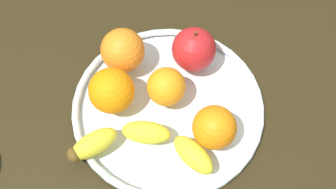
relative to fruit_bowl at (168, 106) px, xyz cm
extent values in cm
cube|color=black|center=(0.00, 0.00, -2.92)|extent=(152.89, 152.89, 4.00)
cylinder|color=silver|center=(0.00, 0.00, -0.62)|extent=(30.73, 30.73, 0.60)
torus|color=silver|center=(0.00, 0.00, 0.28)|extent=(32.01, 32.01, 1.20)
ellipsoid|color=yellow|center=(-5.87, 8.53, 2.64)|extent=(8.26, 7.13, 3.51)
ellipsoid|color=yellow|center=(1.93, 6.61, 2.64)|extent=(7.92, 4.30, 3.51)
ellipsoid|color=yellow|center=(9.14, 10.15, 2.64)|extent=(7.79, 7.90, 3.51)
ellipsoid|color=brown|center=(11.51, 12.60, 2.64)|extent=(3.16, 3.15, 2.46)
sphere|color=red|center=(-2.35, -9.04, 4.63)|extent=(7.50, 7.50, 7.50)
cylinder|color=#593819|center=(-2.35, -9.04, 8.58)|extent=(0.44, 0.44, 1.20)
sphere|color=orange|center=(0.57, -1.25, 4.06)|extent=(6.34, 6.34, 6.34)
sphere|color=orange|center=(-8.13, 4.17, 4.28)|extent=(6.80, 6.80, 6.80)
sphere|color=orange|center=(8.74, 1.71, 4.57)|extent=(7.37, 7.37, 7.37)
sphere|color=orange|center=(9.20, -6.14, 4.62)|extent=(7.48, 7.48, 7.48)
camera|label=1|loc=(-6.81, 29.36, 57.51)|focal=41.50mm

